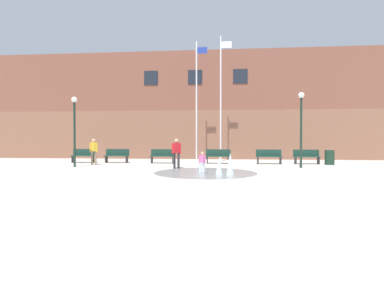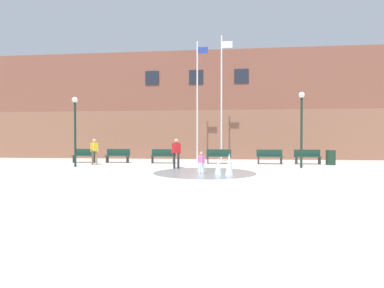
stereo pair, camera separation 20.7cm
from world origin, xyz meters
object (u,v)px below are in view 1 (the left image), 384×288
(park_bench_left_of_flagpoles, at_px, (117,155))
(park_bench_under_right_flagpole, at_px, (269,156))
(park_bench_center, at_px, (218,156))
(child_in_fountain, at_px, (202,161))
(adult_in_red, at_px, (176,151))
(park_bench_far_right, at_px, (307,156))
(flagpole_left, at_px, (197,98))
(park_bench_under_left_flagpole, at_px, (163,156))
(park_bench_far_left, at_px, (84,155))
(adult_near_bench, at_px, (94,150))
(lamp_post_left_lane, at_px, (74,121))
(flagpole_right, at_px, (221,95))
(trash_can, at_px, (330,157))
(lamp_post_right_lane, at_px, (301,119))

(park_bench_left_of_flagpoles, distance_m, park_bench_under_right_flagpole, 9.94)
(park_bench_center, distance_m, child_in_fountain, 5.91)
(park_bench_left_of_flagpoles, bearing_deg, adult_in_red, -38.41)
(child_in_fountain, bearing_deg, park_bench_far_right, -99.89)
(flagpole_left, bearing_deg, park_bench_under_left_flagpole, -139.59)
(park_bench_far_left, height_order, adult_near_bench, adult_near_bench)
(park_bench_under_left_flagpole, distance_m, lamp_post_left_lane, 5.78)
(park_bench_far_right, distance_m, lamp_post_left_lane, 14.16)
(park_bench_far_right, relative_size, flagpole_left, 0.19)
(flagpole_right, bearing_deg, park_bench_under_right_flagpole, -29.78)
(flagpole_left, bearing_deg, park_bench_left_of_flagpoles, -162.73)
(park_bench_under_right_flagpole, relative_size, child_in_fountain, 1.62)
(park_bench_under_right_flagpole, distance_m, adult_near_bench, 10.91)
(flagpole_left, distance_m, flagpole_right, 1.70)
(park_bench_far_left, relative_size, park_bench_under_left_flagpole, 1.00)
(park_bench_left_of_flagpoles, height_order, adult_in_red, adult_in_red)
(adult_near_bench, relative_size, child_in_fountain, 1.61)
(park_bench_under_left_flagpole, relative_size, trash_can, 1.78)
(park_bench_center, bearing_deg, flagpole_left, 132.04)
(park_bench_far_right, relative_size, adult_in_red, 1.01)
(park_bench_center, xyz_separation_m, child_in_fountain, (-0.71, -5.87, 0.10))
(trash_can, bearing_deg, flagpole_left, 166.62)
(adult_in_red, bearing_deg, park_bench_under_left_flagpole, -103.08)
(child_in_fountain, height_order, lamp_post_left_lane, lamp_post_left_lane)
(park_bench_far_right, xyz_separation_m, adult_in_red, (-7.77, -3.62, 0.45))
(adult_in_red, distance_m, lamp_post_left_lane, 6.10)
(park_bench_left_of_flagpoles, bearing_deg, park_bench_far_left, -176.78)
(flagpole_right, height_order, lamp_post_right_lane, flagpole_right)
(park_bench_far_right, xyz_separation_m, flagpole_right, (-5.37, 1.60, 4.16))
(park_bench_far_left, xyz_separation_m, flagpole_left, (7.47, 1.75, 3.98))
(adult_near_bench, xyz_separation_m, flagpole_left, (6.06, 3.40, 3.53))
(adult_near_bench, bearing_deg, child_in_fountain, -168.76)
(adult_near_bench, bearing_deg, trash_can, -132.02)
(park_bench_left_of_flagpoles, distance_m, child_in_fountain, 8.45)
(park_bench_far_right, bearing_deg, flagpole_right, 163.42)
(park_bench_under_left_flagpole, height_order, flagpole_right, flagpole_right)
(park_bench_center, bearing_deg, flagpole_right, 83.75)
(park_bench_left_of_flagpoles, distance_m, park_bench_under_left_flagpole, 3.13)
(park_bench_far_left, bearing_deg, flagpole_left, 13.20)
(park_bench_left_of_flagpoles, relative_size, park_bench_under_left_flagpole, 1.00)
(park_bench_far_left, height_order, flagpole_right, flagpole_right)
(park_bench_far_right, bearing_deg, park_bench_under_right_flagpole, -176.89)
(park_bench_under_right_flagpole, xyz_separation_m, park_bench_far_right, (2.35, 0.13, 0.00))
(park_bench_under_left_flagpole, distance_m, park_bench_center, 3.62)
(park_bench_under_left_flagpole, bearing_deg, lamp_post_left_lane, -145.86)
(park_bench_left_of_flagpoles, relative_size, lamp_post_left_lane, 0.40)
(lamp_post_left_lane, bearing_deg, lamp_post_right_lane, 2.58)
(adult_near_bench, height_order, flagpole_right, flagpole_right)
(flagpole_left, bearing_deg, adult_in_red, -97.71)
(park_bench_left_of_flagpoles, bearing_deg, park_bench_under_left_flagpole, -3.03)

